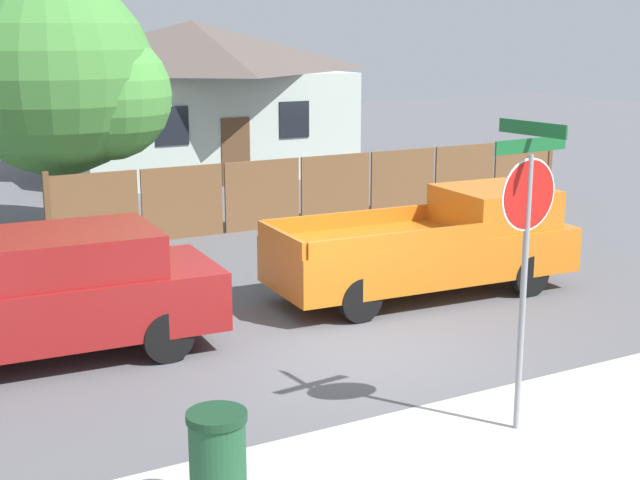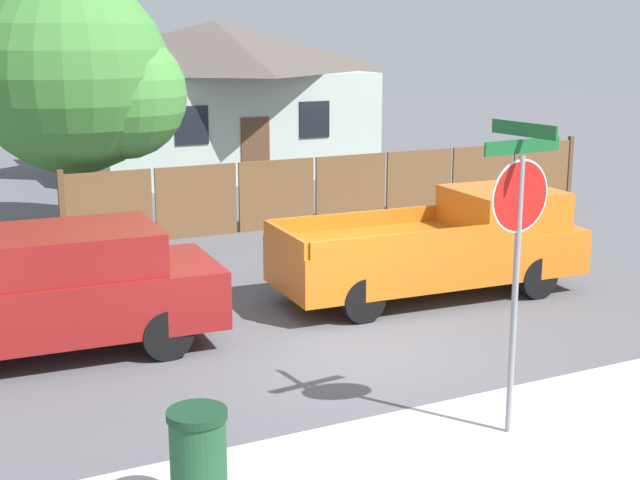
% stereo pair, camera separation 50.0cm
% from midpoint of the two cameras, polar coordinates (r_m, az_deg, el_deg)
% --- Properties ---
extents(ground_plane, '(80.00, 80.00, 0.00)m').
position_cam_midpoint_polar(ground_plane, '(12.80, 1.10, -7.20)').
color(ground_plane, '#56565B').
extents(sidewalk_strip, '(36.00, 3.20, 0.01)m').
position_cam_midpoint_polar(sidewalk_strip, '(10.10, 11.62, -13.29)').
color(sidewalk_strip, beige).
rests_on(sidewalk_strip, ground).
extents(wooden_fence, '(13.68, 0.12, 1.70)m').
position_cam_midpoint_polar(wooden_fence, '(21.39, 0.33, 3.36)').
color(wooden_fence, brown).
rests_on(wooden_fence, ground).
extents(house, '(9.35, 7.06, 4.80)m').
position_cam_midpoint_polar(house, '(29.42, -8.55, 9.21)').
color(house, '#B2C1B7').
rests_on(house, ground).
extents(oak_tree, '(4.53, 4.31, 5.70)m').
position_cam_midpoint_polar(oak_tree, '(20.26, -16.67, 9.78)').
color(oak_tree, brown).
rests_on(oak_tree, ground).
extents(red_suv, '(4.94, 2.21, 1.78)m').
position_cam_midpoint_polar(red_suv, '(12.93, -18.55, -3.17)').
color(red_suv, maroon).
rests_on(red_suv, ground).
extents(orange_pickup, '(5.45, 2.20, 1.78)m').
position_cam_midpoint_polar(orange_pickup, '(15.48, 6.45, -0.33)').
color(orange_pickup, orange).
rests_on(orange_pickup, ground).
extents(stop_sign, '(1.05, 0.95, 3.53)m').
position_cam_midpoint_polar(stop_sign, '(9.92, 11.72, 1.16)').
color(stop_sign, gray).
rests_on(stop_sign, ground).
extents(trash_bin, '(0.57, 0.57, 1.05)m').
position_cam_midpoint_polar(trash_bin, '(8.64, -8.25, -14.02)').
color(trash_bin, '#1E4C2D').
rests_on(trash_bin, ground).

